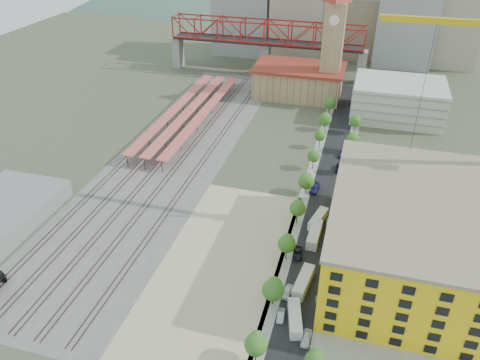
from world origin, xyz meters
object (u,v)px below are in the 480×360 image
(site_trailer_b, at_px, (303,282))
(site_trailer_c, at_px, (314,235))
(car_0, at_px, (287,292))
(site_trailer_a, at_px, (295,318))
(site_trailer_d, at_px, (318,219))
(construction_building, at_px, (430,238))
(clock_tower, at_px, (334,32))

(site_trailer_b, bearing_deg, site_trailer_c, 97.34)
(site_trailer_b, relative_size, car_0, 2.21)
(site_trailer_a, relative_size, site_trailer_d, 1.02)
(construction_building, distance_m, site_trailer_a, 36.25)
(clock_tower, distance_m, site_trailer_d, 92.87)
(site_trailer_b, relative_size, site_trailer_c, 0.97)
(site_trailer_a, xyz_separation_m, site_trailer_b, (0.00, 10.86, 0.08))
(site_trailer_a, relative_size, site_trailer_b, 0.94)
(site_trailer_d, bearing_deg, site_trailer_b, -76.09)
(construction_building, distance_m, car_0, 34.46)
(construction_building, relative_size, car_0, 11.31)
(site_trailer_c, distance_m, car_0, 21.20)
(site_trailer_d, bearing_deg, car_0, -82.18)
(car_0, bearing_deg, clock_tower, 101.01)
(clock_tower, distance_m, car_0, 119.88)
(construction_building, height_order, site_trailer_d, construction_building)
(clock_tower, height_order, site_trailer_a, clock_tower)
(construction_building, relative_size, site_trailer_d, 5.54)
(construction_building, distance_m, site_trailer_d, 29.63)
(construction_building, height_order, site_trailer_a, construction_building)
(clock_tower, distance_m, site_trailer_a, 127.15)
(clock_tower, relative_size, site_trailer_c, 5.10)
(clock_tower, bearing_deg, car_0, -87.54)
(site_trailer_a, height_order, site_trailer_d, site_trailer_a)
(site_trailer_d, height_order, car_0, site_trailer_d)
(site_trailer_c, xyz_separation_m, site_trailer_d, (0.00, 7.14, -0.15))
(clock_tower, height_order, site_trailer_c, clock_tower)
(clock_tower, bearing_deg, site_trailer_c, -85.21)
(site_trailer_a, bearing_deg, car_0, 98.19)
(site_trailer_a, bearing_deg, site_trailer_c, 76.19)
(site_trailer_d, bearing_deg, site_trailer_c, -76.09)
(clock_tower, relative_size, construction_building, 1.03)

